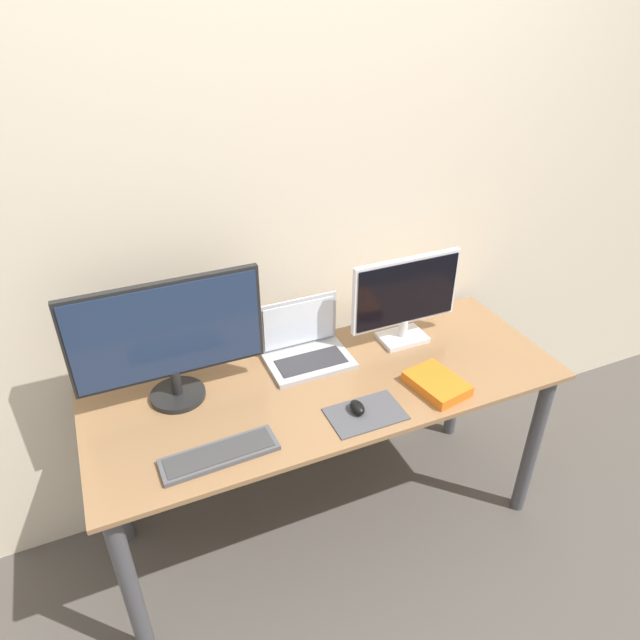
{
  "coord_description": "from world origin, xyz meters",
  "views": [
    {
      "loc": [
        -0.69,
        -1.17,
        2.05
      ],
      "look_at": [
        -0.01,
        0.4,
        0.99
      ],
      "focal_mm": 32.0,
      "sensor_mm": 36.0,
      "label": 1
    }
  ],
  "objects": [
    {
      "name": "laptop",
      "position": [
        -0.02,
        0.51,
        0.81
      ],
      "size": [
        0.32,
        0.22,
        0.22
      ],
      "color": "#ADADB2",
      "rests_on": "desk"
    },
    {
      "name": "wall_back",
      "position": [
        0.0,
        0.71,
        1.25
      ],
      "size": [
        7.0,
        0.05,
        2.5
      ],
      "color": "beige",
      "rests_on": "ground_plane"
    },
    {
      "name": "keyboard",
      "position": [
        -0.46,
        0.13,
        0.76
      ],
      "size": [
        0.37,
        0.12,
        0.02
      ],
      "color": "#4C4C51",
      "rests_on": "desk"
    },
    {
      "name": "book",
      "position": [
        0.34,
        0.14,
        0.78
      ],
      "size": [
        0.19,
        0.24,
        0.04
      ],
      "color": "orange",
      "rests_on": "desk"
    },
    {
      "name": "mousepad",
      "position": [
        0.04,
        0.12,
        0.76
      ],
      "size": [
        0.26,
        0.16,
        0.0
      ],
      "color": "#47474C",
      "rests_on": "desk"
    },
    {
      "name": "monitor_left",
      "position": [
        -0.52,
        0.47,
        1.01
      ],
      "size": [
        0.64,
        0.19,
        0.46
      ],
      "color": "black",
      "rests_on": "desk"
    },
    {
      "name": "desk",
      "position": [
        0.0,
        0.32,
        0.62
      ],
      "size": [
        1.73,
        0.65,
        0.76
      ],
      "color": "olive",
      "rests_on": "ground_plane"
    },
    {
      "name": "mouse",
      "position": [
        0.02,
        0.14,
        0.78
      ],
      "size": [
        0.04,
        0.07,
        0.04
      ],
      "color": "black",
      "rests_on": "mousepad"
    },
    {
      "name": "monitor_right",
      "position": [
        0.39,
        0.47,
        0.95
      ],
      "size": [
        0.45,
        0.13,
        0.36
      ],
      "color": "silver",
      "rests_on": "desk"
    },
    {
      "name": "ground_plane",
      "position": [
        0.0,
        0.0,
        0.0
      ],
      "size": [
        12.0,
        12.0,
        0.0
      ],
      "primitive_type": "plane",
      "color": "#4C4742"
    }
  ]
}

